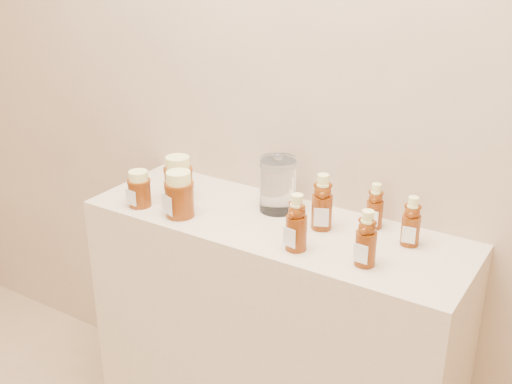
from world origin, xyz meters
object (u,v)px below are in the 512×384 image
Objects in this scene: display_table at (272,345)px; honey_jar_left at (139,189)px; bear_bottle_front_left at (297,219)px; bear_bottle_back_left at (322,198)px; glass_canister at (278,183)px.

honey_jar_left is at bearing -163.85° from display_table.
bear_bottle_front_left is (0.14, -0.11, 0.54)m from display_table.
bear_bottle_back_left reaches higher than glass_canister.
honey_jar_left is at bearing -152.03° from glass_canister.
glass_canister is (-0.04, 0.08, 0.54)m from display_table.
glass_canister is (-0.17, 0.04, -0.00)m from bear_bottle_back_left.
bear_bottle_back_left is 1.04× the size of bear_bottle_front_left.
bear_bottle_front_left and glass_canister have the same top height.
display_table is 0.57m from bear_bottle_front_left.
bear_bottle_back_left is 1.64× the size of honey_jar_left.
bear_bottle_front_left is 0.26m from glass_canister.
bear_bottle_back_left reaches higher than bear_bottle_front_left.
display_table is at bearing 150.04° from bear_bottle_front_left.
bear_bottle_back_left reaches higher than display_table.
glass_canister is at bearing 34.04° from honey_jar_left.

